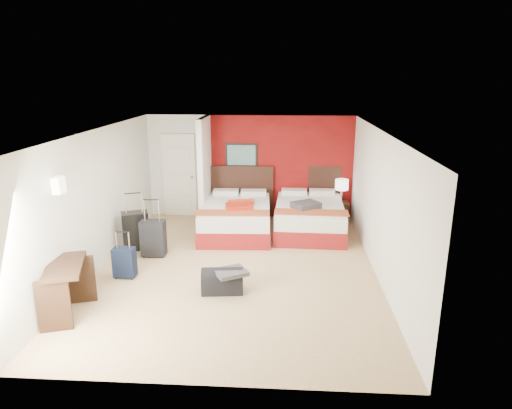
# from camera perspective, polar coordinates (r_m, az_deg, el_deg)

# --- Properties ---
(ground) EXTENTS (6.50, 6.50, 0.00)m
(ground) POSITION_cam_1_polar(r_m,az_deg,el_deg) (8.36, -2.47, -8.09)
(ground) COLOR tan
(ground) RESTS_ON ground
(room_walls) EXTENTS (5.02, 6.52, 2.50)m
(room_walls) POSITION_cam_1_polar(r_m,az_deg,el_deg) (9.53, -10.09, 2.69)
(room_walls) COLOR silver
(room_walls) RESTS_ON ground
(red_accent_panel) EXTENTS (3.50, 0.04, 2.50)m
(red_accent_panel) POSITION_cam_1_polar(r_m,az_deg,el_deg) (11.03, 3.12, 4.69)
(red_accent_panel) COLOR maroon
(red_accent_panel) RESTS_ON ground
(partition_wall) EXTENTS (0.12, 1.20, 2.50)m
(partition_wall) POSITION_cam_1_polar(r_m,az_deg,el_deg) (10.58, -6.46, 4.13)
(partition_wall) COLOR silver
(partition_wall) RESTS_ON ground
(entry_door) EXTENTS (0.82, 0.06, 2.05)m
(entry_door) POSITION_cam_1_polar(r_m,az_deg,el_deg) (11.35, -9.65, 3.65)
(entry_door) COLOR silver
(entry_door) RESTS_ON ground
(bed_left) EXTENTS (1.61, 2.23, 0.65)m
(bed_left) POSITION_cam_1_polar(r_m,az_deg,el_deg) (10.10, -2.53, -1.80)
(bed_left) COLOR white
(bed_left) RESTS_ON ground
(bed_right) EXTENTS (1.57, 2.20, 0.65)m
(bed_right) POSITION_cam_1_polar(r_m,az_deg,el_deg) (10.20, 6.74, -1.72)
(bed_right) COLOR white
(bed_right) RESTS_ON ground
(red_suitcase_open) EXTENTS (0.73, 0.89, 0.10)m
(red_suitcase_open) POSITION_cam_1_polar(r_m,az_deg,el_deg) (9.88, -2.04, 0.07)
(red_suitcase_open) COLOR #A6200E
(red_suitcase_open) RESTS_ON bed_left
(jacket_bundle) EXTENTS (0.69, 0.66, 0.13)m
(jacket_bundle) POSITION_cam_1_polar(r_m,az_deg,el_deg) (9.80, 6.32, -0.08)
(jacket_bundle) COLOR #3E3E43
(jacket_bundle) RESTS_ON bed_right
(nightstand) EXTENTS (0.36, 0.36, 0.50)m
(nightstand) POSITION_cam_1_polar(r_m,az_deg,el_deg) (11.00, 10.60, -0.96)
(nightstand) COLOR black
(nightstand) RESTS_ON ground
(table_lamp) EXTENTS (0.38, 0.38, 0.55)m
(table_lamp) POSITION_cam_1_polar(r_m,az_deg,el_deg) (10.86, 10.74, 1.70)
(table_lamp) COLOR silver
(table_lamp) RESTS_ON nightstand
(suitcase_black) EXTENTS (0.59, 0.49, 0.77)m
(suitcase_black) POSITION_cam_1_polar(r_m,az_deg,el_deg) (9.39, -14.95, -3.37)
(suitcase_black) COLOR black
(suitcase_black) RESTS_ON ground
(suitcase_charcoal) EXTENTS (0.47, 0.30, 0.69)m
(suitcase_charcoal) POSITION_cam_1_polar(r_m,az_deg,el_deg) (9.02, -12.83, -4.31)
(suitcase_charcoal) COLOR black
(suitcase_charcoal) RESTS_ON ground
(suitcase_navy) EXTENTS (0.38, 0.24, 0.52)m
(suitcase_navy) POSITION_cam_1_polar(r_m,az_deg,el_deg) (8.23, -16.26, -7.19)
(suitcase_navy) COLOR black
(suitcase_navy) RESTS_ON ground
(duffel_bag) EXTENTS (0.71, 0.43, 0.34)m
(duffel_bag) POSITION_cam_1_polar(r_m,az_deg,el_deg) (7.48, -4.27, -9.74)
(duffel_bag) COLOR black
(duffel_bag) RESTS_ON ground
(jacket_draped) EXTENTS (0.62, 0.60, 0.06)m
(jacket_draped) POSITION_cam_1_polar(r_m,az_deg,el_deg) (7.33, -3.19, -8.53)
(jacket_draped) COLOR #3B3B40
(jacket_draped) RESTS_ON duffel_bag
(desk) EXTENTS (0.77, 1.08, 0.82)m
(desk) POSITION_cam_1_polar(r_m,az_deg,el_deg) (7.20, -22.69, -9.96)
(desk) COLOR black
(desk) RESTS_ON ground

